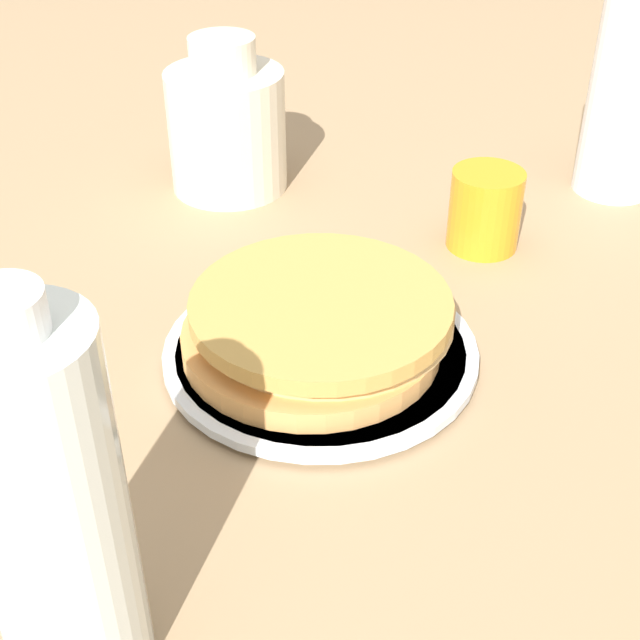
{
  "coord_description": "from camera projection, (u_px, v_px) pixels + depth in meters",
  "views": [
    {
      "loc": [
        0.52,
        -0.05,
        0.4
      ],
      "look_at": [
        -0.0,
        0.01,
        0.03
      ],
      "focal_mm": 50.0,
      "sensor_mm": 36.0,
      "label": 1
    }
  ],
  "objects": [
    {
      "name": "ground_plane",
      "position": [
        311.0,
        361.0,
        0.65
      ],
      "size": [
        4.0,
        4.0,
        0.0
      ],
      "primitive_type": "plane",
      "color": "#9E7F5B"
    },
    {
      "name": "plate",
      "position": [
        320.0,
        349.0,
        0.65
      ],
      "size": [
        0.23,
        0.23,
        0.01
      ],
      "color": "silver",
      "rests_on": "ground_plane"
    },
    {
      "name": "cream_jug",
      "position": [
        227.0,
        125.0,
        0.85
      ],
      "size": [
        0.11,
        0.11,
        0.15
      ],
      "color": "beige",
      "rests_on": "ground_plane"
    },
    {
      "name": "pancake_stack",
      "position": [
        320.0,
        320.0,
        0.64
      ],
      "size": [
        0.2,
        0.2,
        0.04
      ],
      "color": "tan",
      "rests_on": "plate"
    },
    {
      "name": "water_bottle_near",
      "position": [
        629.0,
        96.0,
        0.83
      ],
      "size": [
        0.08,
        0.08,
        0.2
      ],
      "color": "white",
      "rests_on": "ground_plane"
    },
    {
      "name": "water_bottle_mid",
      "position": [
        51.0,
        513.0,
        0.39
      ],
      "size": [
        0.07,
        0.07,
        0.22
      ],
      "color": "silver",
      "rests_on": "ground_plane"
    },
    {
      "name": "juice_glass",
      "position": [
        485.0,
        210.0,
        0.77
      ],
      "size": [
        0.06,
        0.06,
        0.07
      ],
      "color": "orange",
      "rests_on": "ground_plane"
    }
  ]
}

